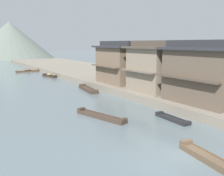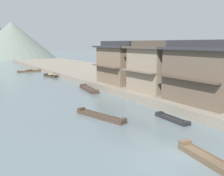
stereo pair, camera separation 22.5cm
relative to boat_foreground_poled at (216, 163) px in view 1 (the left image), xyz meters
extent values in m
plane|color=slate|center=(-0.91, 2.22, -0.18)|extent=(400.00, 400.00, 0.00)
cube|color=gray|center=(14.52, 32.22, 0.24)|extent=(18.00, 110.00, 0.83)
cube|color=brown|center=(0.00, 0.00, -0.03)|extent=(1.75, 5.53, 0.29)
cube|color=brown|center=(0.43, 2.54, 0.24)|extent=(0.82, 0.48, 0.26)
cube|color=brown|center=(-0.38, 0.06, 0.15)|extent=(0.90, 4.90, 0.08)
cube|color=brown|center=(0.38, -0.06, 0.15)|extent=(0.90, 4.90, 0.08)
cube|color=#423328|center=(-0.93, 11.26, -0.05)|extent=(2.31, 5.58, 0.25)
cube|color=#423328|center=(-1.64, 13.79, 0.19)|extent=(0.82, 0.55, 0.23)
cube|color=#423328|center=(-0.22, 8.73, 0.19)|extent=(0.82, 0.55, 0.23)
cube|color=#423328|center=(-1.29, 11.16, 0.12)|extent=(1.45, 4.89, 0.08)
cube|color=#423328|center=(-0.57, 11.36, 0.12)|extent=(1.45, 4.89, 0.08)
cube|color=brown|center=(2.88, 52.41, -0.06)|extent=(5.31, 1.31, 0.24)
cube|color=brown|center=(0.39, 52.33, 0.17)|extent=(0.39, 1.04, 0.22)
cube|color=brown|center=(5.37, 52.49, 0.17)|extent=(0.39, 1.04, 0.22)
cube|color=brown|center=(2.90, 51.88, 0.10)|extent=(4.78, 0.24, 0.08)
cube|color=brown|center=(2.86, 52.94, 0.10)|extent=(4.78, 0.24, 0.08)
ellipsoid|color=brown|center=(2.88, 52.41, 0.35)|extent=(1.47, 1.07, 0.56)
cube|color=#33281E|center=(4.27, 41.01, -0.04)|extent=(1.80, 4.16, 0.28)
cube|color=#33281E|center=(3.85, 42.84, 0.23)|extent=(0.89, 0.54, 0.25)
cube|color=#33281E|center=(4.69, 39.18, 0.23)|extent=(0.89, 0.54, 0.25)
cube|color=#33281E|center=(3.86, 40.92, 0.14)|extent=(0.87, 3.49, 0.08)
cube|color=#33281E|center=(4.68, 41.10, 0.14)|extent=(0.87, 3.49, 0.08)
ellipsoid|color=olive|center=(4.27, 41.01, 0.33)|extent=(1.06, 1.31, 0.46)
cube|color=#232326|center=(4.08, 7.36, -0.09)|extent=(1.01, 3.75, 0.19)
cube|color=#232326|center=(4.17, 9.07, 0.09)|extent=(0.76, 0.40, 0.17)
cube|color=#232326|center=(3.99, 5.66, 0.09)|extent=(0.76, 0.40, 0.17)
cube|color=#232326|center=(3.71, 7.38, 0.05)|extent=(0.24, 3.21, 0.08)
cube|color=#232326|center=(4.45, 7.34, 0.05)|extent=(0.24, 3.21, 0.08)
cube|color=#423328|center=(4.20, 23.86, -0.03)|extent=(1.94, 5.81, 0.29)
cube|color=#423328|center=(4.60, 26.54, 0.24)|extent=(1.04, 0.50, 0.26)
cube|color=#423328|center=(3.79, 21.19, 0.24)|extent=(1.04, 0.50, 0.26)
cube|color=#423328|center=(3.69, 23.94, 0.15)|extent=(0.85, 5.16, 0.08)
cube|color=#423328|center=(4.70, 23.79, 0.15)|extent=(0.85, 5.16, 0.08)
cube|color=brown|center=(8.91, 8.14, 3.26)|extent=(4.35, 7.13, 5.20)
cube|color=#4D4135|center=(6.39, 8.14, 3.26)|extent=(0.70, 7.13, 0.16)
cube|color=#2D2D33|center=(8.91, 8.14, 5.98)|extent=(5.25, 8.03, 0.24)
cube|color=#2D2D33|center=(8.91, 8.14, 6.45)|extent=(2.61, 8.03, 0.70)
cube|color=gray|center=(9.37, 15.39, 3.26)|extent=(5.26, 5.67, 5.20)
cube|color=#6E6151|center=(6.39, 15.39, 3.26)|extent=(0.70, 5.67, 0.16)
cube|color=#4C4238|center=(9.37, 15.39, 5.98)|extent=(6.16, 6.57, 0.24)
cube|color=#4C4238|center=(9.37, 15.39, 6.45)|extent=(3.16, 6.57, 0.70)
cube|color=#75604C|center=(9.22, 22.92, 3.26)|extent=(4.95, 6.60, 5.20)
cube|color=brown|center=(6.39, 22.92, 3.26)|extent=(0.70, 6.60, 0.16)
cube|color=#2D2D33|center=(9.22, 22.92, 5.98)|extent=(5.85, 7.50, 0.24)
cube|color=#2D2D33|center=(9.22, 22.92, 6.45)|extent=(2.97, 7.50, 0.70)
cone|color=slate|center=(10.68, 113.07, 7.81)|extent=(37.85, 37.85, 15.98)
camera|label=1|loc=(-11.78, -7.93, 6.50)|focal=40.60mm
camera|label=2|loc=(-11.59, -8.04, 6.50)|focal=40.60mm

